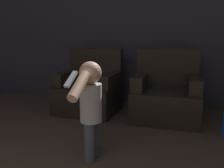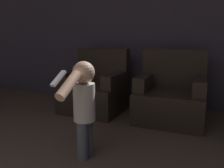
# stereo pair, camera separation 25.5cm
# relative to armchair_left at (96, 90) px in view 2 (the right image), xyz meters

# --- Properties ---
(wall_back) EXTENTS (8.40, 0.05, 2.60)m
(wall_back) POSITION_rel_armchair_left_xyz_m (0.35, 0.71, 0.97)
(wall_back) COLOR #3D3842
(wall_back) RESTS_ON ground_plane
(armchair_left) EXTENTS (0.92, 0.84, 0.97)m
(armchair_left) POSITION_rel_armchair_left_xyz_m (0.00, 0.00, 0.00)
(armchair_left) COLOR black
(armchair_left) RESTS_ON ground_plane
(armchair_right) EXTENTS (0.90, 0.81, 0.97)m
(armchair_right) POSITION_rel_armchair_left_xyz_m (1.16, 0.00, 0.00)
(armchair_right) COLOR black
(armchair_right) RESTS_ON ground_plane
(person_toddler) EXTENTS (0.20, 0.62, 0.90)m
(person_toddler) POSITION_rel_armchair_left_xyz_m (0.58, -1.37, 0.20)
(person_toddler) COLOR #474C56
(person_toddler) RESTS_ON ground_plane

